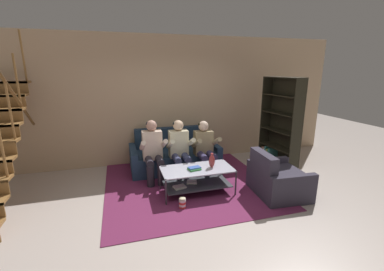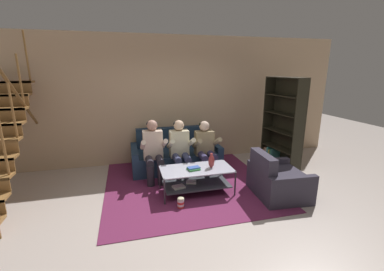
{
  "view_description": "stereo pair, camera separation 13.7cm",
  "coord_description": "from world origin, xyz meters",
  "px_view_note": "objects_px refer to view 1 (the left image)",
  "views": [
    {
      "loc": [
        -1.16,
        -3.45,
        2.16
      ],
      "look_at": [
        0.12,
        0.96,
        0.96
      ],
      "focal_mm": 24.0,
      "sensor_mm": 36.0,
      "label": 1
    },
    {
      "loc": [
        -1.03,
        -3.49,
        2.16
      ],
      "look_at": [
        0.12,
        0.96,
        0.96
      ],
      "focal_mm": 24.0,
      "sensor_mm": 36.0,
      "label": 2
    }
  ],
  "objects_px": {
    "book_stack": "(194,168)",
    "couch": "(174,156)",
    "person_seated_middle": "(180,148)",
    "bookshelf": "(280,127)",
    "armchair": "(277,180)",
    "vase": "(212,161)",
    "person_seated_right": "(205,146)",
    "coffee_table": "(196,177)",
    "person_seated_left": "(153,149)",
    "popcorn_tub": "(182,203)"
  },
  "relations": [
    {
      "from": "vase",
      "to": "person_seated_right",
      "type": "bearing_deg",
      "value": 80.21
    },
    {
      "from": "person_seated_right",
      "to": "person_seated_middle",
      "type": "bearing_deg",
      "value": 179.55
    },
    {
      "from": "person_seated_right",
      "to": "bookshelf",
      "type": "bearing_deg",
      "value": 5.46
    },
    {
      "from": "person_seated_left",
      "to": "popcorn_tub",
      "type": "xyz_separation_m",
      "value": [
        0.28,
        -1.2,
        -0.56
      ]
    },
    {
      "from": "person_seated_middle",
      "to": "vase",
      "type": "xyz_separation_m",
      "value": [
        0.4,
        -0.76,
        -0.05
      ]
    },
    {
      "from": "person_seated_middle",
      "to": "bookshelf",
      "type": "xyz_separation_m",
      "value": [
        2.41,
        0.18,
        0.23
      ]
    },
    {
      "from": "person_seated_middle",
      "to": "popcorn_tub",
      "type": "xyz_separation_m",
      "value": [
        -0.25,
        -1.2,
        -0.54
      ]
    },
    {
      "from": "person_seated_left",
      "to": "armchair",
      "type": "bearing_deg",
      "value": -30.9
    },
    {
      "from": "person_seated_middle",
      "to": "coffee_table",
      "type": "bearing_deg",
      "value": -80.59
    },
    {
      "from": "vase",
      "to": "bookshelf",
      "type": "xyz_separation_m",
      "value": [
        2.01,
        0.93,
        0.28
      ]
    },
    {
      "from": "coffee_table",
      "to": "book_stack",
      "type": "bearing_deg",
      "value": -141.24
    },
    {
      "from": "book_stack",
      "to": "couch",
      "type": "bearing_deg",
      "value": 93.13
    },
    {
      "from": "armchair",
      "to": "couch",
      "type": "bearing_deg",
      "value": 129.87
    },
    {
      "from": "book_stack",
      "to": "person_seated_middle",
      "type": "bearing_deg",
      "value": 95.4
    },
    {
      "from": "person_seated_middle",
      "to": "bookshelf",
      "type": "bearing_deg",
      "value": 4.16
    },
    {
      "from": "book_stack",
      "to": "armchair",
      "type": "relative_size",
      "value": 0.24
    },
    {
      "from": "coffee_table",
      "to": "couch",
      "type": "bearing_deg",
      "value": 95.36
    },
    {
      "from": "vase",
      "to": "armchair",
      "type": "bearing_deg",
      "value": -22.4
    },
    {
      "from": "popcorn_tub",
      "to": "couch",
      "type": "bearing_deg",
      "value": 81.93
    },
    {
      "from": "person_seated_middle",
      "to": "person_seated_left",
      "type": "bearing_deg",
      "value": 179.72
    },
    {
      "from": "vase",
      "to": "bookshelf",
      "type": "height_order",
      "value": "bookshelf"
    },
    {
      "from": "coffee_table",
      "to": "book_stack",
      "type": "distance_m",
      "value": 0.19
    },
    {
      "from": "bookshelf",
      "to": "person_seated_left",
      "type": "bearing_deg",
      "value": -176.64
    },
    {
      "from": "couch",
      "to": "coffee_table",
      "type": "distance_m",
      "value": 1.31
    },
    {
      "from": "vase",
      "to": "popcorn_tub",
      "type": "xyz_separation_m",
      "value": [
        -0.65,
        -0.44,
        -0.49
      ]
    },
    {
      "from": "person_seated_right",
      "to": "popcorn_tub",
      "type": "height_order",
      "value": "person_seated_right"
    },
    {
      "from": "vase",
      "to": "armchair",
      "type": "height_order",
      "value": "armchair"
    },
    {
      "from": "vase",
      "to": "book_stack",
      "type": "xyz_separation_m",
      "value": [
        -0.33,
        -0.02,
        -0.1
      ]
    },
    {
      "from": "person_seated_right",
      "to": "book_stack",
      "type": "xyz_separation_m",
      "value": [
        -0.46,
        -0.77,
        -0.13
      ]
    },
    {
      "from": "person_seated_right",
      "to": "book_stack",
      "type": "height_order",
      "value": "person_seated_right"
    },
    {
      "from": "person_seated_left",
      "to": "person_seated_right",
      "type": "relative_size",
      "value": 1.07
    },
    {
      "from": "coffee_table",
      "to": "person_seated_right",
      "type": "bearing_deg",
      "value": 60.63
    },
    {
      "from": "bookshelf",
      "to": "person_seated_right",
      "type": "bearing_deg",
      "value": -174.54
    },
    {
      "from": "person_seated_middle",
      "to": "popcorn_tub",
      "type": "distance_m",
      "value": 1.34
    },
    {
      "from": "popcorn_tub",
      "to": "bookshelf",
      "type": "bearing_deg",
      "value": 27.25
    },
    {
      "from": "couch",
      "to": "person_seated_middle",
      "type": "distance_m",
      "value": 0.67
    },
    {
      "from": "coffee_table",
      "to": "popcorn_tub",
      "type": "relative_size",
      "value": 6.82
    },
    {
      "from": "person_seated_left",
      "to": "bookshelf",
      "type": "distance_m",
      "value": 2.96
    },
    {
      "from": "person_seated_left",
      "to": "vase",
      "type": "relative_size",
      "value": 4.56
    },
    {
      "from": "vase",
      "to": "popcorn_tub",
      "type": "distance_m",
      "value": 0.93
    },
    {
      "from": "person_seated_left",
      "to": "coffee_table",
      "type": "xyz_separation_m",
      "value": [
        0.66,
        -0.74,
        -0.34
      ]
    },
    {
      "from": "armchair",
      "to": "popcorn_tub",
      "type": "xyz_separation_m",
      "value": [
        -1.72,
        0.0,
        -0.17
      ]
    },
    {
      "from": "armchair",
      "to": "vase",
      "type": "bearing_deg",
      "value": 157.6
    },
    {
      "from": "couch",
      "to": "bookshelf",
      "type": "relative_size",
      "value": 0.96
    },
    {
      "from": "armchair",
      "to": "person_seated_middle",
      "type": "bearing_deg",
      "value": 140.86
    },
    {
      "from": "vase",
      "to": "person_seated_left",
      "type": "bearing_deg",
      "value": 140.99
    },
    {
      "from": "book_stack",
      "to": "armchair",
      "type": "height_order",
      "value": "armchair"
    },
    {
      "from": "person_seated_right",
      "to": "vase",
      "type": "bearing_deg",
      "value": -99.79
    },
    {
      "from": "person_seated_left",
      "to": "person_seated_middle",
      "type": "xyz_separation_m",
      "value": [
        0.53,
        -0.0,
        -0.01
      ]
    },
    {
      "from": "coffee_table",
      "to": "book_stack",
      "type": "relative_size",
      "value": 5.41
    }
  ]
}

